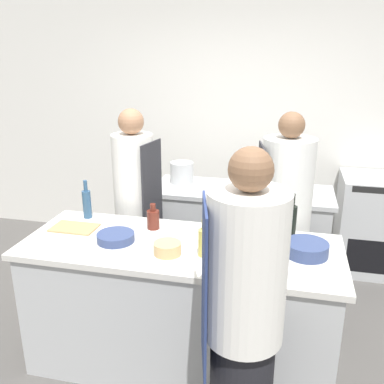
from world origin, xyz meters
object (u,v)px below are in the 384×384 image
at_px(bowl_prep_small, 307,249).
at_px(cup, 274,266).
at_px(chef_at_prep_near, 243,324).
at_px(bowl_mixing_large, 116,237).
at_px(bottle_olive_oil, 251,233).
at_px(bottle_vinegar, 291,220).
at_px(chef_at_pass_far, 284,225).
at_px(oven_range, 379,225).
at_px(bottle_sauce, 204,241).
at_px(stockpot, 182,172).
at_px(bottle_cooking_oil, 153,219).
at_px(bottle_water, 217,218).
at_px(bottle_wine, 87,203).
at_px(chef_at_stove, 135,210).
at_px(bowl_ceramic_blue, 167,248).

height_order(bowl_prep_small, cup, cup).
height_order(chef_at_prep_near, bowl_mixing_large, chef_at_prep_near).
xyz_separation_m(bottle_olive_oil, bowl_prep_small, (0.35, 0.00, -0.08)).
bearing_deg(bottle_vinegar, chef_at_pass_far, 97.43).
relative_size(oven_range, bottle_olive_oil, 3.29).
distance_m(bottle_olive_oil, bottle_vinegar, 0.35).
height_order(bottle_olive_oil, cup, bottle_olive_oil).
bearing_deg(bottle_sauce, chef_at_prep_near, -61.41).
relative_size(oven_range, stockpot, 4.39).
height_order(bottle_cooking_oil, bottle_water, bottle_water).
xyz_separation_m(chef_at_prep_near, cup, (0.12, 0.44, 0.10)).
xyz_separation_m(bottle_olive_oil, bottle_sauce, (-0.27, -0.15, -0.02)).
relative_size(chef_at_pass_far, bottle_wine, 5.86).
distance_m(oven_range, bottle_cooking_oil, 2.46).
distance_m(bowl_prep_small, cup, 0.34).
height_order(oven_range, chef_at_stove, chef_at_stove).
bearing_deg(oven_range, stockpot, -166.88).
distance_m(bottle_wine, bowl_mixing_large, 0.51).
distance_m(bottle_olive_oil, cup, 0.33).
height_order(cup, stockpot, stockpot).
xyz_separation_m(chef_at_prep_near, bowl_prep_small, (0.31, 0.73, 0.09)).
bearing_deg(chef_at_pass_far, bottle_olive_oil, 151.07).
xyz_separation_m(bottle_sauce, bottle_water, (0.01, 0.39, 0.00)).
relative_size(bottle_water, bowl_mixing_large, 0.98).
relative_size(chef_at_pass_far, cup, 16.93).
relative_size(bottle_olive_oil, bowl_ceramic_blue, 1.69).
relative_size(bottle_sauce, stockpot, 1.09).
bearing_deg(bottle_cooking_oil, bottle_sauce, -37.01).
xyz_separation_m(bottle_wine, stockpot, (0.48, 1.03, -0.02)).
distance_m(bottle_olive_oil, bottle_cooking_oil, 0.74).
bearing_deg(bowl_ceramic_blue, oven_range, 49.73).
height_order(bottle_vinegar, bottle_water, bottle_vinegar).
distance_m(chef_at_prep_near, bottle_wine, 1.64).
distance_m(bottle_water, bowl_mixing_large, 0.71).
relative_size(bottle_wine, bowl_ceramic_blue, 1.69).
distance_m(bottle_cooking_oil, cup, 0.99).
bearing_deg(chef_at_stove, chef_at_prep_near, 48.17).
relative_size(chef_at_pass_far, bottle_vinegar, 5.52).
bearing_deg(stockpot, bottle_olive_oil, -58.59).
height_order(oven_range, bottle_sauce, bottle_sauce).
distance_m(bottle_vinegar, bottle_cooking_oil, 0.96).
xyz_separation_m(bottle_water, bowl_mixing_large, (-0.62, -0.32, -0.07)).
relative_size(bottle_wine, bowl_prep_small, 1.09).
relative_size(chef_at_pass_far, bottle_olive_oil, 5.85).
height_order(bottle_water, bowl_mixing_large, bottle_water).
height_order(bottle_vinegar, bowl_prep_small, bottle_vinegar).
relative_size(chef_at_prep_near, chef_at_pass_far, 1.02).
distance_m(bowl_mixing_large, cup, 1.07).
relative_size(bowl_mixing_large, stockpot, 1.13).
bearing_deg(stockpot, bottle_wine, -114.80).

